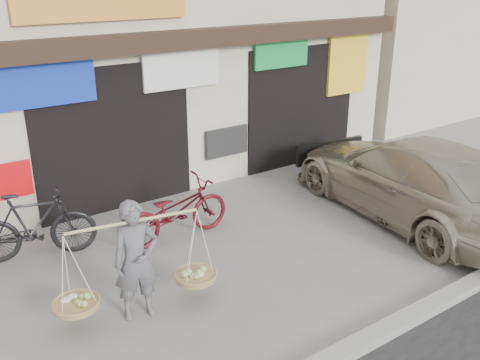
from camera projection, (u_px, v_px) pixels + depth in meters
ground at (220, 291)px, 7.58m from camera, size 70.00×70.00×0.00m
shophouse_block at (51, 10)px, 11.21m from camera, size 14.00×6.32×7.00m
neighbor_east at (431, 1)px, 18.94m from camera, size 12.00×7.00×6.40m
street_vendor at (137, 265)px, 6.78m from camera, size 2.11×0.84×1.62m
bike_1 at (34, 225)px, 8.27m from camera, size 1.92×1.04×1.11m
bike_2 at (176, 211)px, 8.87m from camera, size 1.95×0.70×1.02m
suv at (411, 178)px, 9.65m from camera, size 2.64×5.28×1.47m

